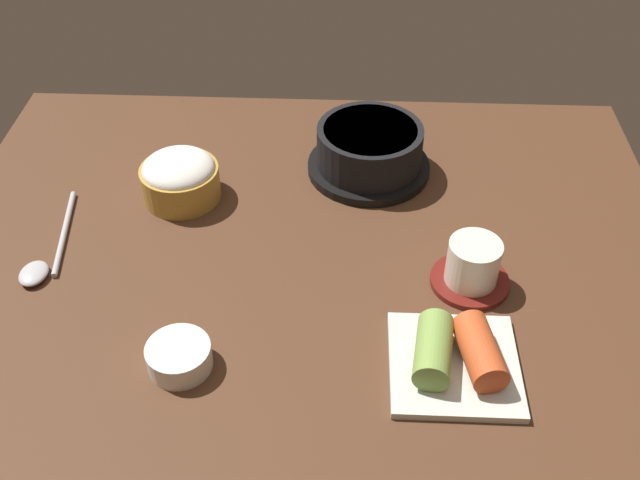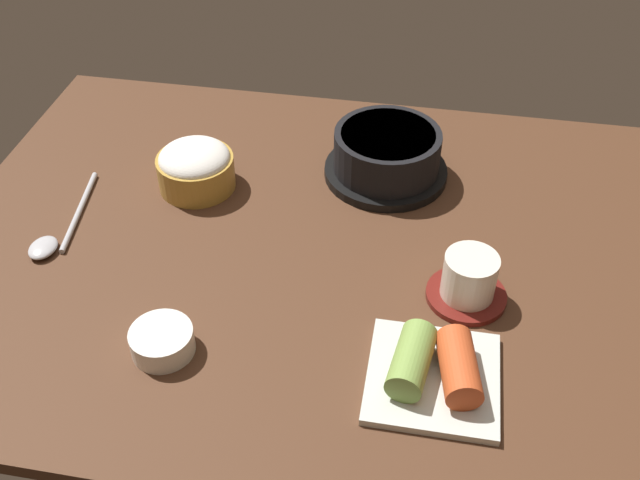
{
  "view_description": "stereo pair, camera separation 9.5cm",
  "coord_description": "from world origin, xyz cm",
  "px_view_note": "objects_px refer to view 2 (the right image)",
  "views": [
    {
      "loc": [
        5.17,
        -73.39,
        68.32
      ],
      "look_at": [
        2.0,
        -2.0,
        5.0
      ],
      "focal_mm": 41.42,
      "sensor_mm": 36.0,
      "label": 1
    },
    {
      "loc": [
        14.65,
        -72.33,
        68.32
      ],
      "look_at": [
        2.0,
        -2.0,
        5.0
      ],
      "focal_mm": 41.42,
      "sensor_mm": 36.0,
      "label": 2
    }
  ],
  "objects_px": {
    "tea_cup_with_saucer": "(469,280)",
    "side_bowl_near": "(162,340)",
    "spoon": "(56,235)",
    "kimchi_plate": "(434,370)",
    "stone_pot": "(387,155)",
    "rice_bowl": "(195,167)"
  },
  "relations": [
    {
      "from": "tea_cup_with_saucer",
      "to": "side_bowl_near",
      "type": "bearing_deg",
      "value": -156.69
    },
    {
      "from": "tea_cup_with_saucer",
      "to": "side_bowl_near",
      "type": "distance_m",
      "value": 0.37
    },
    {
      "from": "stone_pot",
      "to": "side_bowl_near",
      "type": "bearing_deg",
      "value": -119.2
    },
    {
      "from": "rice_bowl",
      "to": "tea_cup_with_saucer",
      "type": "height_order",
      "value": "rice_bowl"
    },
    {
      "from": "stone_pot",
      "to": "side_bowl_near",
      "type": "height_order",
      "value": "stone_pot"
    },
    {
      "from": "side_bowl_near",
      "to": "spoon",
      "type": "bearing_deg",
      "value": 142.17
    },
    {
      "from": "tea_cup_with_saucer",
      "to": "kimchi_plate",
      "type": "relative_size",
      "value": 0.69
    },
    {
      "from": "stone_pot",
      "to": "rice_bowl",
      "type": "bearing_deg",
      "value": -164.34
    },
    {
      "from": "stone_pot",
      "to": "kimchi_plate",
      "type": "relative_size",
      "value": 1.26
    },
    {
      "from": "kimchi_plate",
      "to": "spoon",
      "type": "relative_size",
      "value": 0.75
    },
    {
      "from": "rice_bowl",
      "to": "kimchi_plate",
      "type": "bearing_deg",
      "value": -39.32
    },
    {
      "from": "stone_pot",
      "to": "spoon",
      "type": "bearing_deg",
      "value": -152.32
    },
    {
      "from": "rice_bowl",
      "to": "stone_pot",
      "type": "bearing_deg",
      "value": 15.66
    },
    {
      "from": "side_bowl_near",
      "to": "spoon",
      "type": "relative_size",
      "value": 0.38
    },
    {
      "from": "side_bowl_near",
      "to": "spoon",
      "type": "distance_m",
      "value": 0.26
    },
    {
      "from": "stone_pot",
      "to": "tea_cup_with_saucer",
      "type": "bearing_deg",
      "value": -61.81
    },
    {
      "from": "stone_pot",
      "to": "kimchi_plate",
      "type": "xyz_separation_m",
      "value": [
        0.09,
        -0.37,
        -0.02
      ]
    },
    {
      "from": "kimchi_plate",
      "to": "spoon",
      "type": "xyz_separation_m",
      "value": [
        -0.52,
        0.15,
        -0.01
      ]
    },
    {
      "from": "kimchi_plate",
      "to": "side_bowl_near",
      "type": "distance_m",
      "value": 0.31
    },
    {
      "from": "side_bowl_near",
      "to": "tea_cup_with_saucer",
      "type": "bearing_deg",
      "value": 23.31
    },
    {
      "from": "tea_cup_with_saucer",
      "to": "kimchi_plate",
      "type": "distance_m",
      "value": 0.14
    },
    {
      "from": "stone_pot",
      "to": "kimchi_plate",
      "type": "height_order",
      "value": "stone_pot"
    }
  ]
}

